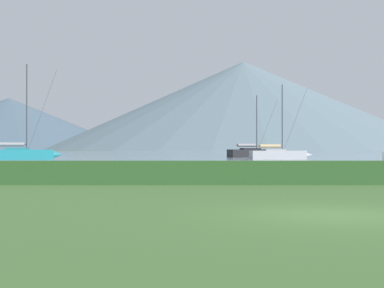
% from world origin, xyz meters
% --- Properties ---
extents(ground_plane, '(1000.00, 1000.00, 0.00)m').
position_xyz_m(ground_plane, '(0.00, 0.00, 0.00)').
color(ground_plane, '#3D602D').
extents(harbor_water, '(320.00, 246.00, 0.00)m').
position_xyz_m(harbor_water, '(0.00, 137.00, 0.00)').
color(harbor_water, gray).
rests_on(harbor_water, ground_plane).
extents(hedge_line, '(80.00, 1.20, 0.96)m').
position_xyz_m(hedge_line, '(0.00, 11.00, 0.48)').
color(hedge_line, '#284C23').
rests_on(hedge_line, ground_plane).
extents(sailboat_slip_2, '(9.30, 4.89, 12.10)m').
position_xyz_m(sailboat_slip_2, '(-24.63, 60.73, 0.77)').
color(sailboat_slip_2, '#19707A').
rests_on(sailboat_slip_2, harbor_water).
extents(sailboat_slip_6, '(8.29, 3.11, 9.72)m').
position_xyz_m(sailboat_slip_6, '(8.09, 62.69, 0.68)').
color(sailboat_slip_6, '#9E9EA3').
rests_on(sailboat_slip_6, harbor_water).
extents(sailboat_slip_8, '(9.13, 4.89, 9.75)m').
position_xyz_m(sailboat_slip_8, '(6.53, 78.54, 0.74)').
color(sailboat_slip_8, black).
rests_on(sailboat_slip_8, harbor_water).
extents(distant_hill_west_ridge, '(188.33, 188.33, 38.15)m').
position_xyz_m(distant_hill_west_ridge, '(-137.98, 416.24, 19.08)').
color(distant_hill_west_ridge, '#425666').
rests_on(distant_hill_west_ridge, ground_plane).
extents(distant_hill_central_peak, '(256.54, 256.54, 58.07)m').
position_xyz_m(distant_hill_central_peak, '(30.64, 370.39, 29.03)').
color(distant_hill_central_peak, slate).
rests_on(distant_hill_central_peak, ground_plane).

